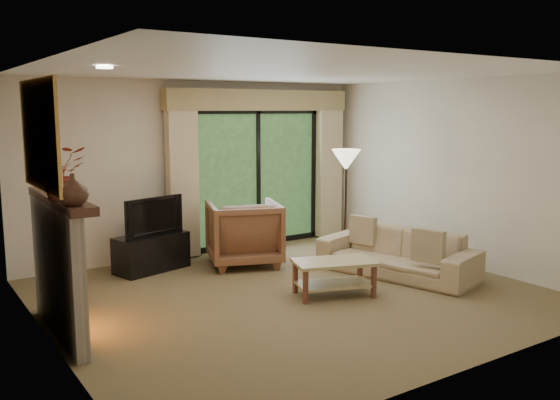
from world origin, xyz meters
TOP-DOWN VIEW (x-y plane):
  - floor at (0.00, 0.00)m, footprint 5.50×5.50m
  - ceiling at (0.00, 0.00)m, footprint 5.50×5.50m
  - wall_back at (0.00, 2.50)m, footprint 5.00×0.00m
  - wall_front at (0.00, -2.50)m, footprint 5.00×0.00m
  - wall_left at (-2.75, 0.00)m, footprint 0.00×5.00m
  - wall_right at (2.75, 0.00)m, footprint 0.00×5.00m
  - fireplace at (-2.63, 0.20)m, footprint 0.24×1.70m
  - mirror at (-2.71, 0.20)m, footprint 0.07×1.45m
  - sliding_door at (1.00, 2.45)m, footprint 2.26×0.10m
  - curtain_left at (-0.35, 2.34)m, footprint 0.45×0.18m
  - curtain_right at (2.35, 2.34)m, footprint 0.45×0.18m
  - cornice at (1.00, 2.36)m, footprint 3.20×0.24m
  - media_console at (-1.01, 1.95)m, footprint 1.08×0.69m
  - tv at (-1.01, 1.95)m, footprint 0.91×0.35m
  - armchair at (0.20, 1.53)m, footprint 1.25×1.27m
  - sofa at (1.61, -0.07)m, footprint 1.36×2.22m
  - pillow_near at (1.54, -0.67)m, footprint 0.22×0.43m
  - pillow_far at (1.54, 0.52)m, footprint 0.21×0.40m
  - coffee_table at (0.37, -0.29)m, footprint 1.06×0.80m
  - floor_lamp at (1.71, 1.11)m, footprint 0.50×0.50m
  - vase at (-2.61, -0.45)m, footprint 0.30×0.30m
  - branches at (-2.61, -0.04)m, footprint 0.50×0.46m

SIDE VIEW (x-z plane):
  - floor at x=0.00m, z-range 0.00..0.00m
  - coffee_table at x=0.37m, z-range 0.00..0.42m
  - media_console at x=-1.01m, z-range 0.00..0.50m
  - sofa at x=1.61m, z-range 0.00..0.61m
  - armchair at x=0.20m, z-range 0.00..0.91m
  - pillow_far at x=1.54m, z-range 0.32..0.71m
  - pillow_near at x=1.54m, z-range 0.32..0.73m
  - fireplace at x=-2.63m, z-range 0.00..1.37m
  - tv at x=-1.01m, z-range 0.50..1.02m
  - floor_lamp at x=1.71m, z-range 0.00..1.60m
  - sliding_door at x=1.00m, z-range 0.02..2.18m
  - curtain_left at x=-0.35m, z-range 0.02..2.38m
  - curtain_right at x=2.35m, z-range 0.02..2.38m
  - wall_back at x=0.00m, z-range -1.20..3.80m
  - wall_front at x=0.00m, z-range -1.20..3.80m
  - wall_left at x=-2.75m, z-range -1.20..3.80m
  - wall_right at x=2.75m, z-range -1.20..3.80m
  - vase at x=-2.61m, z-range 1.37..1.64m
  - branches at x=-2.61m, z-range 1.37..1.85m
  - mirror at x=-2.71m, z-range 1.44..2.46m
  - cornice at x=1.00m, z-range 2.16..2.48m
  - ceiling at x=0.00m, z-range 2.60..2.60m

